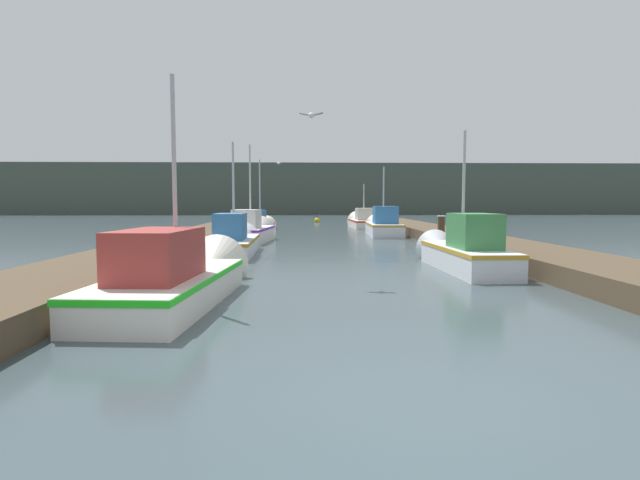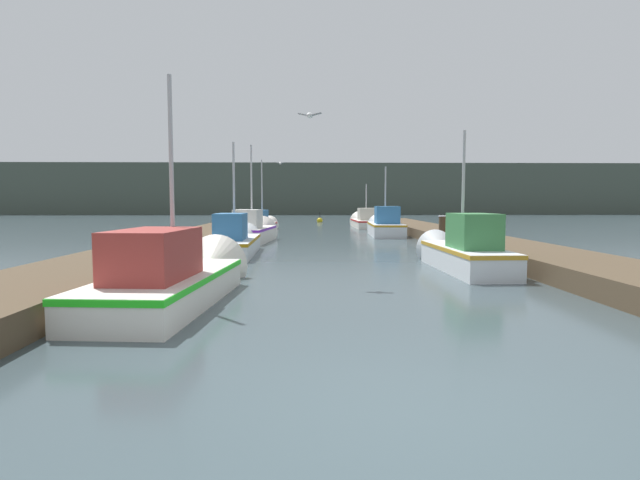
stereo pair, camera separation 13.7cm
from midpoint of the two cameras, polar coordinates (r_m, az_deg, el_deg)
name	(u,v)px [view 2 (the right image)]	position (r m, az deg, el deg)	size (l,w,h in m)	color
ground_plane	(405,414)	(4.72, 10.58, -19.01)	(200.00, 200.00, 0.00)	#38474C
dock_left	(186,241)	(20.88, -14.89, -0.16)	(2.57, 40.00, 0.48)	#4C3D2B
dock_right	(470,241)	(21.39, 16.91, -0.09)	(2.57, 40.00, 0.48)	#4C3D2B
distant_shore_ridge	(313,190)	(76.49, -0.72, 5.74)	(120.00, 16.00, 7.10)	#424C42
fishing_boat_0	(179,276)	(9.96, -15.43, -3.96)	(2.06, 5.80, 4.65)	silver
fishing_boat_1	(462,251)	(14.30, 16.14, -1.17)	(1.43, 5.24, 4.07)	silver
fishing_boat_2	(236,241)	(18.34, -9.40, -0.08)	(1.60, 5.91, 4.37)	silver
fishing_boat_3	(253,231)	(23.34, -7.54, 1.01)	(2.11, 5.06, 4.88)	silver
fishing_boat_4	(384,226)	(27.72, 7.51, 1.59)	(1.83, 5.56, 4.16)	silver
fishing_boat_5	(263,224)	(31.72, -6.43, 1.80)	(1.75, 5.49, 4.81)	silver
fishing_boat_6	(365,221)	(36.19, 5.29, 2.14)	(1.87, 6.19, 3.62)	silver
mooring_piling_0	(250,221)	(32.37, -7.84, 2.20)	(0.33, 0.33, 1.21)	#473523
mooring_piling_1	(442,232)	(20.53, 13.98, 0.94)	(0.32, 0.32, 1.30)	#473523
channel_buoy	(320,221)	(44.07, 0.06, 2.24)	(0.51, 0.51, 1.01)	gold
seagull_lead	(310,115)	(11.93, -0.83, 14.07)	(0.56, 0.30, 0.12)	white
seagull_1	(280,163)	(26.13, -4.42, 8.76)	(0.55, 0.29, 0.12)	white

